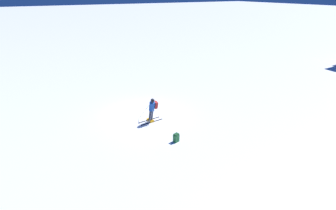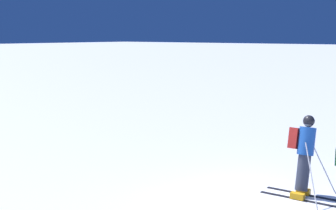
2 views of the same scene
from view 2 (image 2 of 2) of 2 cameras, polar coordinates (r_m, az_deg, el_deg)
skier at (r=10.21m, az=16.24°, el=-5.42°), size 1.29×1.62×1.70m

